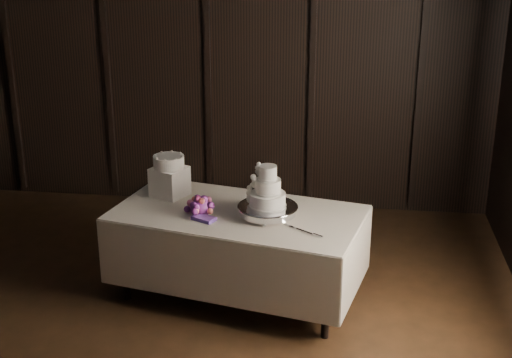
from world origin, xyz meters
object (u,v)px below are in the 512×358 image
at_px(display_table, 238,250).
at_px(cake_stand, 268,212).
at_px(wedding_cake, 264,191).
at_px(small_cake, 169,162).
at_px(bouquet, 200,207).
at_px(box_pedestal, 170,182).

distance_m(display_table, cake_stand, 0.47).
xyz_separation_m(wedding_cake, small_cake, (-0.86, 0.37, 0.08)).
distance_m(cake_stand, wedding_cake, 0.18).
xyz_separation_m(bouquet, box_pedestal, (-0.34, 0.37, 0.06)).
height_order(display_table, small_cake, small_cake).
bearing_deg(display_table, wedding_cake, -7.27).
distance_m(display_table, box_pedestal, 0.84).
height_order(cake_stand, box_pedestal, box_pedestal).
bearing_deg(bouquet, small_cake, 132.69).
relative_size(bouquet, box_pedestal, 1.52).
distance_m(bouquet, box_pedestal, 0.51).
xyz_separation_m(cake_stand, bouquet, (-0.54, -0.02, 0.02)).
relative_size(cake_stand, wedding_cake, 1.43).
bearing_deg(box_pedestal, wedding_cake, -23.37).
bearing_deg(small_cake, cake_stand, -22.00).
distance_m(bouquet, small_cake, 0.56).
xyz_separation_m(wedding_cake, bouquet, (-0.51, -0.00, -0.16)).
relative_size(display_table, cake_stand, 4.48).
relative_size(wedding_cake, small_cake, 1.29).
relative_size(box_pedestal, small_cake, 1.00).
bearing_deg(small_cake, display_table, -24.62).
bearing_deg(box_pedestal, small_cake, 0.00).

